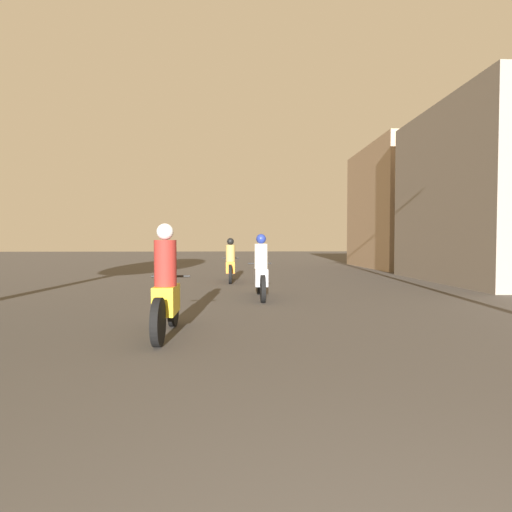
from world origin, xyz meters
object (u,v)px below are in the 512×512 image
Objects in this scene: motorcycle_orange at (230,264)px; building_right_near at (512,194)px; motorcycle_silver at (261,272)px; building_right_far at (411,208)px; motorcycle_yellow at (166,291)px.

motorcycle_orange is 9.99m from building_right_near.
motorcycle_silver is 0.30× the size of building_right_far.
building_right_far is at bearing 63.41° from motorcycle_yellow.
motorcycle_yellow is 18.85m from building_right_far.
motorcycle_silver reaches higher than motorcycle_orange.
motorcycle_silver is 9.88m from building_right_near.
building_right_far reaches higher than motorcycle_silver.
motorcycle_yellow reaches higher than motorcycle_orange.
motorcycle_yellow is 0.28× the size of building_right_far.
building_right_near is at bearing 19.33° from motorcycle_silver.
motorcycle_yellow is 8.00m from motorcycle_orange.
motorcycle_silver is at bearing -76.51° from motorcycle_orange.
building_right_far reaches higher than building_right_near.
building_right_far is (8.92, 11.56, 2.62)m from motorcycle_silver.
motorcycle_yellow is 0.29× the size of building_right_near.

